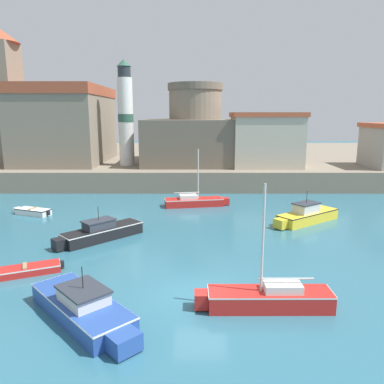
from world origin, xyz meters
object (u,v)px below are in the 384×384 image
at_px(dinghy_white_3, 32,211).
at_px(motorboat_yellow_4, 306,215).
at_px(dinghy_red_8, 22,270).
at_px(motorboat_black_2, 100,232).
at_px(sailboat_red_6, 194,201).
at_px(harbor_shed_near_wharf, 265,140).
at_px(sailboat_red_5, 267,297).
at_px(lighthouse, 125,115).
at_px(motorboat_blue_0, 83,307).
at_px(fortress, 194,135).
at_px(church, 53,118).

bearing_deg(dinghy_white_3, motorboat_yellow_4, -5.91).
bearing_deg(dinghy_red_8, motorboat_black_2, 63.75).
relative_size(sailboat_red_6, harbor_shed_near_wharf, 0.74).
bearing_deg(sailboat_red_5, motorboat_yellow_4, 66.85).
bearing_deg(dinghy_red_8, lighthouse, 87.56).
bearing_deg(motorboat_blue_0, motorboat_black_2, 99.60).
height_order(sailboat_red_5, lighthouse, lighthouse).
bearing_deg(dinghy_red_8, fortress, 72.18).
relative_size(dinghy_white_3, fortress, 0.28).
bearing_deg(lighthouse, motorboat_blue_0, -83.82).
bearing_deg(harbor_shed_near_wharf, dinghy_white_3, -149.17).
distance_m(dinghy_white_3, lighthouse, 16.86).
distance_m(motorboat_yellow_4, sailboat_red_6, 9.93).
xyz_separation_m(church, fortress, (17.37, -0.45, -2.07)).
relative_size(motorboat_yellow_4, lighthouse, 0.48).
xyz_separation_m(motorboat_yellow_4, sailboat_red_5, (-5.50, -12.86, -0.07)).
xyz_separation_m(motorboat_blue_0, dinghy_white_3, (-8.76, 15.99, -0.24)).
height_order(dinghy_white_3, sailboat_red_5, sailboat_red_5).
bearing_deg(church, lighthouse, -18.05).
bearing_deg(motorboat_black_2, sailboat_red_6, 55.78).
bearing_deg(sailboat_red_5, harbor_shed_near_wharf, 79.50).
relative_size(motorboat_blue_0, church, 0.36).
height_order(motorboat_blue_0, sailboat_red_6, sailboat_red_6).
height_order(church, fortress, church).
distance_m(motorboat_black_2, motorboat_yellow_4, 15.25).
bearing_deg(fortress, motorboat_blue_0, -98.31).
xyz_separation_m(motorboat_blue_0, harbor_shed_near_wharf, (12.75, 28.83, 4.74)).
distance_m(motorboat_blue_0, sailboat_red_6, 19.49).
height_order(dinghy_white_3, fortress, fortress).
distance_m(church, lighthouse, 9.87).
distance_m(motorboat_yellow_4, lighthouse, 24.17).
bearing_deg(sailboat_red_5, fortress, 95.09).
distance_m(motorboat_blue_0, sailboat_red_5, 7.62).
bearing_deg(harbor_shed_near_wharf, dinghy_red_8, -124.84).
distance_m(motorboat_black_2, sailboat_red_6, 11.13).
relative_size(motorboat_black_2, lighthouse, 0.43).
bearing_deg(sailboat_red_5, dinghy_red_8, 164.04).
relative_size(dinghy_white_3, dinghy_red_8, 0.88).
distance_m(motorboat_blue_0, harbor_shed_near_wharf, 31.88).
height_order(sailboat_red_6, church, church).
xyz_separation_m(motorboat_black_2, fortress, (6.40, 22.82, 5.00)).
bearing_deg(sailboat_red_6, lighthouse, 125.51).
xyz_separation_m(dinghy_red_8, fortress, (9.09, 28.28, 5.29)).
height_order(motorboat_black_2, sailboat_red_5, sailboat_red_5).
height_order(motorboat_black_2, dinghy_white_3, motorboat_black_2).
bearing_deg(lighthouse, harbor_shed_near_wharf, -4.02).
bearing_deg(dinghy_white_3, sailboat_red_6, 12.43).
bearing_deg(lighthouse, sailboat_red_5, -69.59).
bearing_deg(fortress, harbor_shed_near_wharf, -24.99).
relative_size(motorboat_black_2, motorboat_yellow_4, 0.90).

